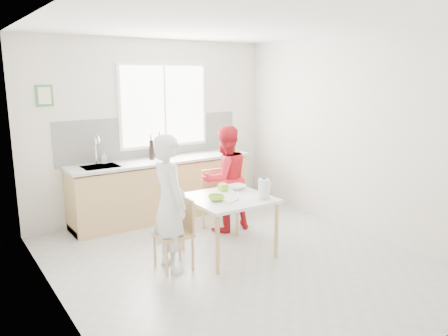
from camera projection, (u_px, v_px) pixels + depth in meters
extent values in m
plane|color=#B7B7B2|center=(237.00, 260.00, 5.21)|extent=(4.50, 4.50, 0.00)
plane|color=silver|center=(153.00, 129.00, 6.75)|extent=(4.00, 0.00, 4.00)
plane|color=silver|center=(423.00, 192.00, 3.11)|extent=(4.00, 0.00, 4.00)
plane|color=silver|center=(54.00, 170.00, 3.83)|extent=(0.00, 4.50, 4.50)
plane|color=silver|center=(355.00, 135.00, 6.03)|extent=(0.00, 4.50, 4.50)
plane|color=white|center=(239.00, 24.00, 4.65)|extent=(4.50, 4.50, 0.00)
cube|color=white|center=(164.00, 106.00, 6.78)|extent=(1.50, 0.03, 1.30)
cube|color=white|center=(165.00, 106.00, 6.76)|extent=(1.40, 0.02, 1.20)
cube|color=white|center=(165.00, 106.00, 6.75)|extent=(0.03, 0.03, 1.20)
cube|color=white|center=(153.00, 137.00, 6.77)|extent=(3.00, 0.02, 0.65)
cube|color=#397F3E|center=(44.00, 96.00, 5.77)|extent=(0.22, 0.02, 0.28)
cube|color=beige|center=(45.00, 96.00, 5.76)|extent=(0.16, 0.01, 0.22)
cube|color=tan|center=(163.00, 190.00, 6.70)|extent=(2.80, 0.60, 0.86)
cube|color=#3F3326|center=(164.00, 214.00, 6.78)|extent=(2.80, 0.54, 0.10)
cube|color=silver|center=(162.00, 160.00, 6.60)|extent=(2.84, 0.64, 0.04)
cube|color=#A5A5AA|center=(100.00, 167.00, 6.08)|extent=(0.50, 0.40, 0.03)
cylinder|color=silver|center=(96.00, 152.00, 6.17)|extent=(0.02, 0.02, 0.36)
torus|color=silver|center=(97.00, 140.00, 6.07)|extent=(0.02, 0.18, 0.18)
cube|color=white|center=(228.00, 198.00, 5.27)|extent=(0.97, 0.97, 0.04)
cylinder|color=tan|center=(218.00, 246.00, 4.78)|extent=(0.05, 0.05, 0.67)
cylinder|color=tan|center=(183.00, 224.00, 5.47)|extent=(0.05, 0.05, 0.67)
cylinder|color=tan|center=(276.00, 231.00, 5.22)|extent=(0.05, 0.05, 0.67)
cylinder|color=tan|center=(237.00, 213.00, 5.90)|extent=(0.05, 0.05, 0.67)
cube|color=tan|center=(173.00, 234.00, 4.93)|extent=(0.39, 0.39, 0.04)
cube|color=tan|center=(186.00, 214.00, 4.98)|extent=(0.04, 0.36, 0.39)
cylinder|color=tan|center=(155.00, 250.00, 5.02)|extent=(0.03, 0.03, 0.39)
cylinder|color=tan|center=(167.00, 260.00, 4.76)|extent=(0.03, 0.03, 0.39)
cylinder|color=tan|center=(180.00, 244.00, 5.19)|extent=(0.03, 0.03, 0.39)
cylinder|color=tan|center=(193.00, 253.00, 4.93)|extent=(0.03, 0.03, 0.39)
cube|color=tan|center=(220.00, 202.00, 6.13)|extent=(0.41, 0.41, 0.04)
cube|color=tan|center=(213.00, 183.00, 6.23)|extent=(0.38, 0.04, 0.42)
cylinder|color=tan|center=(216.00, 222.00, 5.94)|extent=(0.03, 0.03, 0.41)
cylinder|color=tan|center=(237.00, 218.00, 6.12)|extent=(0.03, 0.03, 0.41)
cylinder|color=tan|center=(204.00, 215.00, 6.22)|extent=(0.03, 0.03, 0.41)
cylinder|color=tan|center=(224.00, 212.00, 6.40)|extent=(0.03, 0.03, 0.41)
imported|color=white|center=(169.00, 203.00, 4.84)|extent=(0.39, 0.57, 1.55)
imported|color=red|center=(225.00, 179.00, 6.10)|extent=(0.74, 0.58, 1.49)
imported|color=#8EC62D|center=(217.00, 198.00, 5.11)|extent=(0.20, 0.20, 0.06)
imported|color=white|center=(237.00, 187.00, 5.62)|extent=(0.22, 0.22, 0.05)
cylinder|color=white|center=(264.00, 188.00, 5.17)|extent=(0.14, 0.14, 0.22)
cylinder|color=blue|center=(264.00, 179.00, 5.15)|extent=(0.05, 0.05, 0.03)
torus|color=white|center=(268.00, 186.00, 5.21)|extent=(0.10, 0.02, 0.10)
cube|color=#8CC32D|center=(223.00, 187.00, 5.53)|extent=(0.10, 0.10, 0.09)
cylinder|color=#A5A5AA|center=(233.00, 202.00, 5.04)|extent=(0.16, 0.06, 0.01)
cube|color=#77B329|center=(228.00, 151.00, 7.25)|extent=(0.36, 0.26, 0.01)
cylinder|color=black|center=(160.00, 147.00, 6.72)|extent=(0.07, 0.07, 0.32)
cylinder|color=black|center=(151.00, 150.00, 6.55)|extent=(0.07, 0.07, 0.30)
cylinder|color=brown|center=(163.00, 153.00, 6.67)|extent=(0.06, 0.06, 0.16)
imported|color=#999999|center=(104.00, 157.00, 6.27)|extent=(0.10, 0.10, 0.17)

